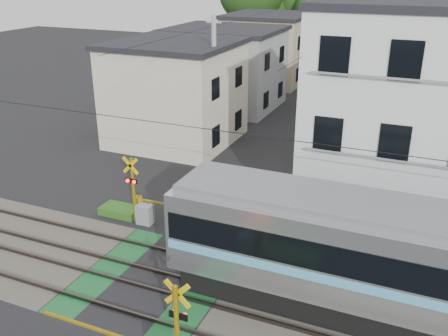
% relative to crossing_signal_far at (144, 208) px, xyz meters
% --- Properties ---
extents(ground, '(120.00, 120.00, 0.00)m').
position_rel_crossing_signal_far_xyz_m(ground, '(2.59, -3.65, -0.71)').
color(ground, black).
extents(track_bed, '(120.00, 120.00, 0.14)m').
position_rel_crossing_signal_far_xyz_m(track_bed, '(2.59, -3.65, -0.67)').
color(track_bed, '#47423A').
rests_on(track_bed, ground).
extents(crossing_signal_far, '(4.74, 0.65, 3.09)m').
position_rel_crossing_signal_far_xyz_m(crossing_signal_far, '(0.00, 0.00, 0.00)').
color(crossing_signal_far, '#E5BA0C').
rests_on(crossing_signal_far, ground).
extents(apartment_block, '(10.20, 8.36, 9.30)m').
position_rel_crossing_signal_far_xyz_m(apartment_block, '(11.09, 5.84, 3.94)').
color(apartment_block, white).
rests_on(apartment_block, ground).
extents(houses_row, '(22.07, 31.35, 6.80)m').
position_rel_crossing_signal_far_xyz_m(houses_row, '(2.84, 22.27, 2.53)').
color(houses_row, beige).
rests_on(houses_row, ground).
extents(tree_hill, '(40.00, 13.97, 11.69)m').
position_rel_crossing_signal_far_xyz_m(tree_hill, '(3.13, 43.85, 5.16)').
color(tree_hill, '#224517').
rests_on(tree_hill, ground).
extents(catenary, '(60.00, 5.04, 7.00)m').
position_rel_crossing_signal_far_xyz_m(catenary, '(8.59, -3.62, 2.98)').
color(catenary, '#2D2D33').
rests_on(catenary, ground).
extents(utility_poles, '(7.90, 42.00, 8.00)m').
position_rel_crossing_signal_far_xyz_m(utility_poles, '(1.53, 19.35, 3.37)').
color(utility_poles, '#A5A5A0').
rests_on(utility_poles, ground).
extents(pedestrian, '(0.66, 0.44, 1.77)m').
position_rel_crossing_signal_far_xyz_m(pedestrian, '(2.24, 21.21, 0.17)').
color(pedestrian, black).
rests_on(pedestrian, ground).
extents(weed_patches, '(10.25, 8.80, 0.40)m').
position_rel_crossing_signal_far_xyz_m(weed_patches, '(4.34, -3.74, -0.53)').
color(weed_patches, '#2D5E1E').
rests_on(weed_patches, ground).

